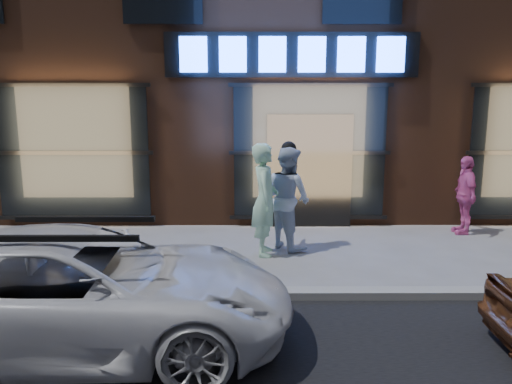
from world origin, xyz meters
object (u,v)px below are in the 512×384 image
man_bowtie (265,200)px  white_suv (78,290)px  man_cap (288,198)px  passerby (465,195)px

man_bowtie → white_suv: man_bowtie is taller
man_cap → white_suv: (-2.57, -3.73, -0.28)m
man_bowtie → white_suv: bearing=147.8°
man_bowtie → man_cap: (0.44, 0.40, -0.04)m
man_bowtie → passerby: (4.10, 1.37, -0.19)m
man_cap → white_suv: 4.54m
man_cap → white_suv: man_cap is taller
man_bowtie → man_cap: size_ratio=1.05×
man_bowtie → man_cap: 0.59m
man_bowtie → passerby: 4.32m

